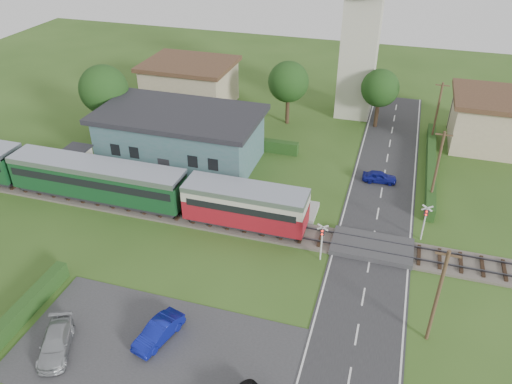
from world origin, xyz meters
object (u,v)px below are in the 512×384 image
(crossing_signal_far, at_px, (425,217))
(train, at_px, (66,174))
(crossing_signal_near, at_px, (322,237))
(station_building, at_px, (180,136))
(car_park_silver, at_px, (56,343))
(pedestrian_near, at_px, (216,192))
(car_park_blue, at_px, (158,332))
(house_west, at_px, (190,83))
(car_on_road, at_px, (380,177))
(church_tower, at_px, (362,28))
(pedestrian_far, at_px, (109,169))
(equipment_hut, at_px, (79,160))
(house_east, at_px, (493,120))

(crossing_signal_far, bearing_deg, train, -175.54)
(train, xyz_separation_m, crossing_signal_near, (23.47, -2.41, -0.04))
(station_building, height_order, car_park_silver, station_building)
(pedestrian_near, bearing_deg, crossing_signal_near, 161.43)
(crossing_signal_near, distance_m, car_park_silver, 19.03)
(car_park_blue, bearing_deg, train, 154.91)
(car_park_silver, xyz_separation_m, pedestrian_near, (3.45, 18.02, 0.59))
(crossing_signal_near, bearing_deg, house_west, 130.11)
(station_building, distance_m, crossing_signal_near, 19.98)
(train, xyz_separation_m, house_west, (2.07, 23.00, 0.61))
(car_on_road, distance_m, pedestrian_near, 15.61)
(train, bearing_deg, car_park_silver, -57.80)
(train, distance_m, car_park_silver, 18.45)
(car_park_blue, relative_size, pedestrian_near, 2.28)
(house_west, relative_size, crossing_signal_near, 3.30)
(church_tower, height_order, pedestrian_far, church_tower)
(house_west, relative_size, pedestrian_far, 6.57)
(equipment_hut, bearing_deg, crossing_signal_far, -1.46)
(car_park_silver, bearing_deg, house_east, 29.85)
(station_building, xyz_separation_m, car_park_blue, (8.26, -21.94, -2.00))
(house_east, bearing_deg, train, -149.31)
(car_park_silver, bearing_deg, station_building, 72.17)
(house_west, distance_m, crossing_signal_near, 33.22)
(car_park_silver, relative_size, pedestrian_far, 2.50)
(house_east, bearing_deg, car_park_blue, -121.88)
(crossing_signal_near, bearing_deg, pedestrian_far, 164.95)
(station_building, height_order, pedestrian_far, station_building)
(crossing_signal_near, bearing_deg, station_building, 145.19)
(train, xyz_separation_m, pedestrian_near, (13.25, 2.45, -0.91))
(car_park_silver, distance_m, pedestrian_near, 18.35)
(church_tower, bearing_deg, crossing_signal_far, -69.98)
(car_park_blue, xyz_separation_m, car_park_silver, (-5.53, -2.61, -0.02))
(equipment_hut, bearing_deg, train, -73.76)
(church_tower, height_order, car_on_road, church_tower)
(train, relative_size, car_park_silver, 10.52)
(car_park_silver, bearing_deg, car_park_blue, 1.11)
(church_tower, relative_size, pedestrian_near, 10.77)
(station_building, relative_size, pedestrian_near, 9.79)
(equipment_hut, relative_size, station_building, 0.16)
(house_west, height_order, pedestrian_far, house_west)
(car_park_blue, height_order, pedestrian_near, pedestrian_near)
(train, relative_size, car_on_road, 13.69)
(house_east, relative_size, crossing_signal_near, 2.69)
(pedestrian_near, bearing_deg, car_park_blue, 104.55)
(church_tower, height_order, crossing_signal_near, church_tower)
(house_west, distance_m, pedestrian_far, 19.75)
(crossing_signal_near, height_order, pedestrian_near, crossing_signal_near)
(car_park_blue, height_order, car_park_silver, car_park_blue)
(equipment_hut, distance_m, pedestrian_far, 3.19)
(station_building, bearing_deg, train, -128.16)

